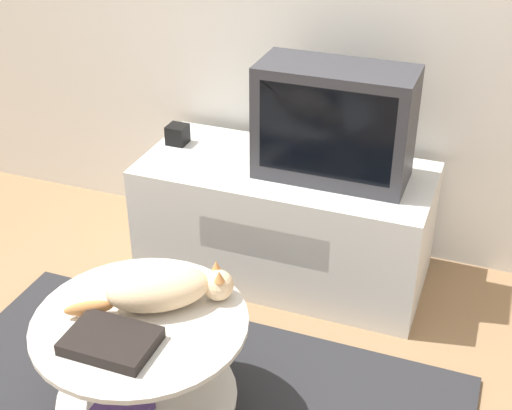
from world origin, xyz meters
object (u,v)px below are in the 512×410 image
Objects in this scene: tv at (334,123)px; speaker at (178,134)px; cat at (163,288)px; dvd_box at (111,341)px.

speaker is (-0.75, 0.06, -0.20)m from tv.
tv is 1.31× the size of cat.
tv is at bearing 73.37° from dvd_box.
tv is at bearing -4.74° from speaker.
speaker is 0.18× the size of cat.
cat is (0.45, -1.03, -0.04)m from speaker.
tv is 1.04m from cat.
speaker is 1.12m from cat.
dvd_box is at bearing -106.63° from tv.
speaker is at bearing 107.10° from dvd_box.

